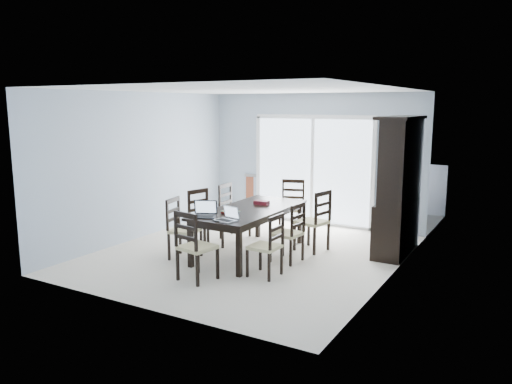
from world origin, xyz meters
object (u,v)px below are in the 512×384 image
game_box (262,203)px  dining_table (250,213)px  laptop_silver (225,218)px  chair_right_mid (292,226)px  chair_right_far (317,214)px  chair_right_near (270,239)px  cell_phone (217,221)px  chair_end_far (292,200)px  chair_end_near (192,239)px  chair_left_mid (202,212)px  china_hutch (399,188)px  hot_tub (293,191)px  chair_left_far (231,205)px  laptop_dark (204,214)px  chair_left_near (179,222)px

game_box → dining_table: bearing=-91.3°
laptop_silver → game_box: bearing=108.4°
chair_right_mid → chair_right_far: (0.10, 0.72, 0.06)m
chair_right_near → cell_phone: size_ratio=8.45×
dining_table → chair_end_far: 1.64m
chair_right_mid → chair_end_near: bearing=156.0°
laptop_silver → game_box: size_ratio=1.37×
chair_left_mid → chair_right_near: size_ratio=1.09×
china_hutch → cell_phone: china_hutch is taller
dining_table → hot_tub: bearing=104.1°
chair_end_near → chair_left_far: bearing=119.3°
laptop_dark → hot_tub: size_ratio=0.21×
china_hutch → hot_tub: china_hutch is taller
chair_end_near → laptop_silver: chair_end_near is taller
dining_table → cell_phone: size_ratio=17.98×
laptop_silver → cell_phone: laptop_silver is taller
dining_table → laptop_silver: size_ratio=6.54×
dining_table → laptop_dark: size_ratio=5.34×
chair_left_mid → hot_tub: chair_left_mid is taller
chair_left_far → chair_left_mid: bearing=-6.0°
laptop_silver → cell_phone: 0.13m
china_hutch → chair_right_mid: 1.87m
chair_left_near → laptop_dark: chair_left_near is taller
china_hutch → game_box: 2.22m
chair_left_far → laptop_dark: bearing=18.3°
dining_table → china_hutch: china_hutch is taller
chair_left_far → hot_tub: chair_left_far is taller
chair_right_near → chair_right_mid: 0.74m
chair_left_near → chair_right_mid: 1.76m
cell_phone → game_box: game_box is taller
laptop_dark → cell_phone: size_ratio=3.37×
chair_left_far → cell_phone: bearing=25.5°
chair_right_far → laptop_silver: 1.77m
chair_right_far → game_box: bearing=121.1°
laptop_silver → game_box: 1.31m
chair_left_far → chair_right_mid: (1.61, -0.78, -0.03)m
chair_right_far → chair_left_far: bearing=99.7°
china_hutch → game_box: size_ratio=8.96×
chair_left_far → cell_phone: size_ratio=9.20×
chair_end_near → chair_right_near: bearing=49.1°
chair_left_mid → chair_left_far: size_ratio=1.00×
chair_right_near → game_box: size_ratio=4.21×
chair_right_far → chair_right_near: bearing=-171.1°
chair_left_far → laptop_silver: (0.98, -1.66, 0.20)m
laptop_silver → chair_left_near: bearing=179.6°
chair_right_near → chair_end_near: chair_end_near is taller
chair_left_mid → cell_phone: 1.36m
chair_left_near → hot_tub: 4.06m
chair_left_mid → hot_tub: (0.05, 3.40, -0.14)m
chair_left_near → chair_end_far: bearing=150.0°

